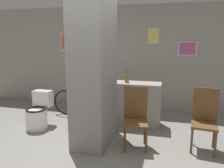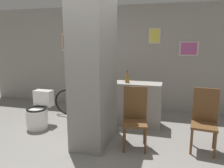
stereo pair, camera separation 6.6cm
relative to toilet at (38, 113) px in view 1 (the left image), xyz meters
The scene contains 9 objects.
ground_plane 1.65m from the toilet, 29.28° to the right, with size 14.00×14.00×0.00m, color gray.
wall_back 2.53m from the toilet, 52.36° to the left, with size 8.00×0.09×2.60m.
pillar_center 1.67m from the toilet, 12.36° to the right, with size 0.57×1.02×2.60m.
counter_shelf 1.89m from the toilet, 20.08° to the left, with size 1.23×0.44×0.89m.
toilet is the anchor object (origin of this frame).
chair_near_pillar 2.05m from the toilet, ahead, with size 0.45×0.45×0.99m.
chair_by_doorway 3.11m from the toilet, ahead, with size 0.43×0.43×0.99m.
bicycle 1.12m from the toilet, 49.50° to the left, with size 1.67×0.42×0.66m.
bottle_tall 1.92m from the toilet, 20.25° to the left, with size 0.09×0.09×0.25m.
Camera 1 is at (1.07, -2.90, 1.73)m, focal length 35.00 mm.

